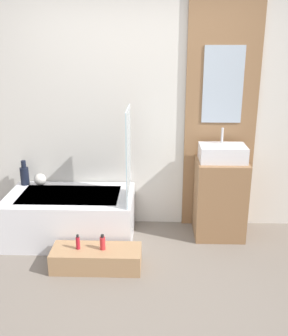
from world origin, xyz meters
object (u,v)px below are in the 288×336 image
object	(u,v)px
vase_tall_dark	(25,175)
vase_round_light	(40,179)
bathtub	(71,216)
wooden_step_bench	(97,258)
bottle_soap_primary	(78,243)
bottle_soap_secondary	(103,243)
sink	(223,153)

from	to	relation	value
vase_tall_dark	vase_round_light	distance (m)	0.18
vase_tall_dark	bathtub	bearing A→B (deg)	-27.31
wooden_step_bench	vase_round_light	size ratio (longest dim) A/B	6.25
wooden_step_bench	bottle_soap_primary	xyz separation A→B (m)	(-0.16, -0.00, 0.16)
vase_round_light	bottle_soap_secondary	distance (m)	1.19
wooden_step_bench	sink	bearing A→B (deg)	30.14
bottle_soap_secondary	sink	bearing A→B (deg)	31.44
sink	vase_tall_dark	distance (m)	2.14
vase_round_light	bottle_soap_primary	bearing A→B (deg)	-56.22
bathtub	bottle_soap_primary	distance (m)	0.60
sink	bottle_soap_primary	size ratio (longest dim) A/B	3.28
sink	vase_tall_dark	xyz separation A→B (m)	(-2.11, 0.15, -0.31)
bathtub	wooden_step_bench	xyz separation A→B (m)	(0.35, -0.57, -0.15)
bathtub	bottle_soap_primary	size ratio (longest dim) A/B	9.11
bottle_soap_primary	vase_round_light	bearing A→B (deg)	123.78
vase_round_light	wooden_step_bench	bearing A→B (deg)	-49.19
vase_round_light	bottle_soap_secondary	size ratio (longest dim) A/B	0.89
bottle_soap_primary	sink	bearing A→B (deg)	27.09
sink	vase_round_light	distance (m)	1.98
vase_round_light	bottle_soap_secondary	xyz separation A→B (m)	(0.79, -0.84, -0.30)
sink	vase_tall_dark	size ratio (longest dim) A/B	1.71
vase_tall_dark	bottle_soap_primary	size ratio (longest dim) A/B	1.92
bathtub	vase_round_light	size ratio (longest dim) A/B	9.91
vase_round_light	bottle_soap_primary	xyz separation A→B (m)	(0.56, -0.84, -0.30)
vase_round_light	bottle_soap_secondary	world-z (taller)	vase_round_light
sink	bottle_soap_primary	distance (m)	1.68
sink	bottle_soap_primary	xyz separation A→B (m)	(-1.38, -0.71, -0.66)
bathtub	vase_tall_dark	size ratio (longest dim) A/B	4.74
bathtub	vase_round_light	xyz separation A→B (m)	(-0.38, 0.27, 0.31)
bathtub	vase_tall_dark	bearing A→B (deg)	152.69
sink	bottle_soap_secondary	distance (m)	1.50
sink	vase_tall_dark	world-z (taller)	sink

